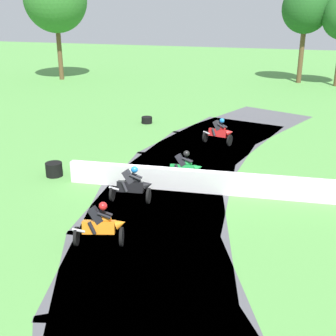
{
  "coord_description": "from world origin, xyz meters",
  "views": [
    {
      "loc": [
        4.74,
        -15.8,
        7.08
      ],
      "look_at": [
        0.07,
        0.03,
        0.9
      ],
      "focal_mm": 47.43,
      "sensor_mm": 36.0,
      "label": 1
    }
  ],
  "objects_px": {
    "motorcycle_chase_green": "(184,168)",
    "tire_stack_near": "(147,120)",
    "motorcycle_trailing_black": "(132,185)",
    "motorcycle_lead_red": "(219,132)",
    "tire_stack_mid_a": "(54,169)",
    "motorcycle_fourth_orange": "(101,225)"
  },
  "relations": [
    {
      "from": "motorcycle_chase_green",
      "to": "motorcycle_trailing_black",
      "type": "distance_m",
      "value": 2.75
    },
    {
      "from": "tire_stack_near",
      "to": "motorcycle_lead_red",
      "type": "bearing_deg",
      "value": -30.05
    },
    {
      "from": "tire_stack_near",
      "to": "tire_stack_mid_a",
      "type": "xyz_separation_m",
      "value": [
        -0.93,
        -9.62,
        0.1
      ]
    },
    {
      "from": "motorcycle_fourth_orange",
      "to": "motorcycle_lead_red",
      "type": "bearing_deg",
      "value": 81.9
    },
    {
      "from": "motorcycle_lead_red",
      "to": "tire_stack_near",
      "type": "bearing_deg",
      "value": 149.95
    },
    {
      "from": "tire_stack_mid_a",
      "to": "motorcycle_trailing_black",
      "type": "bearing_deg",
      "value": -19.45
    },
    {
      "from": "motorcycle_lead_red",
      "to": "motorcycle_chase_green",
      "type": "xyz_separation_m",
      "value": [
        -0.44,
        -5.78,
        -0.01
      ]
    },
    {
      "from": "motorcycle_chase_green",
      "to": "tire_stack_near",
      "type": "bearing_deg",
      "value": 118.04
    },
    {
      "from": "motorcycle_lead_red",
      "to": "motorcycle_chase_green",
      "type": "height_order",
      "value": "motorcycle_lead_red"
    },
    {
      "from": "motorcycle_chase_green",
      "to": "motorcycle_trailing_black",
      "type": "relative_size",
      "value": 1.0
    },
    {
      "from": "motorcycle_trailing_black",
      "to": "motorcycle_fourth_orange",
      "type": "relative_size",
      "value": 1.0
    },
    {
      "from": "tire_stack_near",
      "to": "tire_stack_mid_a",
      "type": "bearing_deg",
      "value": -95.53
    },
    {
      "from": "motorcycle_chase_green",
      "to": "motorcycle_fourth_orange",
      "type": "distance_m",
      "value": 5.74
    },
    {
      "from": "motorcycle_fourth_orange",
      "to": "tire_stack_mid_a",
      "type": "distance_m",
      "value": 6.47
    },
    {
      "from": "motorcycle_trailing_black",
      "to": "tire_stack_mid_a",
      "type": "relative_size",
      "value": 2.33
    },
    {
      "from": "tire_stack_mid_a",
      "to": "motorcycle_fourth_orange",
      "type": "bearing_deg",
      "value": -47.07
    },
    {
      "from": "motorcycle_trailing_black",
      "to": "tire_stack_mid_a",
      "type": "bearing_deg",
      "value": 160.55
    },
    {
      "from": "motorcycle_chase_green",
      "to": "motorcycle_fourth_orange",
      "type": "bearing_deg",
      "value": -101.9
    },
    {
      "from": "motorcycle_lead_red",
      "to": "tire_stack_near",
      "type": "xyz_separation_m",
      "value": [
        -5.09,
        2.94,
        -0.45
      ]
    },
    {
      "from": "tire_stack_near",
      "to": "tire_stack_mid_a",
      "type": "height_order",
      "value": "tire_stack_mid_a"
    },
    {
      "from": "motorcycle_trailing_black",
      "to": "tire_stack_near",
      "type": "bearing_deg",
      "value": 106.37
    },
    {
      "from": "motorcycle_chase_green",
      "to": "motorcycle_trailing_black",
      "type": "bearing_deg",
      "value": -120.33
    }
  ]
}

